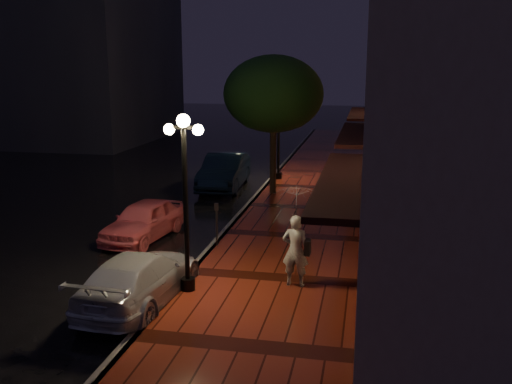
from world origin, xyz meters
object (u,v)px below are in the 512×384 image
Objects in this scene: parking_meter at (217,220)px; navy_car at (225,171)px; streetlamp_near at (185,193)px; streetlamp_far at (279,128)px; woman_with_umbrella at (296,220)px; pink_car at (144,220)px; silver_car at (140,278)px; street_tree at (274,96)px.

navy_car is at bearing 85.46° from parking_meter.
streetlamp_near is 1.00× the size of streetlamp_far.
woman_with_umbrella is (4.72, -11.30, 1.05)m from navy_car.
pink_car is at bearing -106.02° from streetlamp_far.
woman_with_umbrella reaches higher than pink_car.
navy_car is (-2.17, 12.11, -1.81)m from streetlamp_near.
streetlamp_near is at bearing -90.00° from streetlamp_far.
pink_car is at bearing 148.31° from parking_meter.
streetlamp_near is 14.00m from streetlamp_far.
pink_car is at bearing -97.16° from navy_car.
silver_car is at bearing -146.73° from streetlamp_near.
woman_with_umbrella reaches higher than silver_car.
woman_with_umbrella is at bearing 17.48° from streetlamp_near.
streetlamp_far is 0.74× the size of street_tree.
street_tree is at bearing 88.65° from streetlamp_near.
streetlamp_near is at bearing -143.32° from silver_car.
parking_meter reaches higher than pink_car.
woman_with_umbrella is (2.29, -10.19, -2.41)m from street_tree.
street_tree reaches higher than streetlamp_far.
street_tree is 4.35× the size of parking_meter.
pink_car is at bearing -65.46° from silver_car.
pink_car is 0.78× the size of navy_car.
parking_meter is (-0.46, -7.52, -3.29)m from street_tree.
navy_car reaches higher than pink_car.
silver_car is 1.68× the size of woman_with_umbrella.
streetlamp_far reaches higher than pink_car.
pink_car is (-3.09, -6.85, -3.61)m from street_tree.
silver_car is 4.20m from parking_meter.
street_tree is 1.21× the size of navy_car.
pink_car is (-2.83, 4.14, -1.97)m from streetlamp_near.
navy_car is at bearing -138.89° from streetlamp_far.
navy_car is at bearing 100.16° from streetlamp_near.
streetlamp_far is at bearing 38.69° from navy_car.
streetlamp_far is (0.00, 14.00, 0.00)m from streetlamp_near.
street_tree is at bearing 69.12° from parking_meter.
street_tree reaches higher than navy_car.
street_tree is at bearing -27.11° from navy_car.
silver_car is at bearing -60.92° from pink_car.
street_tree is 4.37m from navy_car.
streetlamp_near is 1.16× the size of pink_car.
silver_car is 4.00m from woman_with_umbrella.
streetlamp_near is 5.39m from pink_car.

